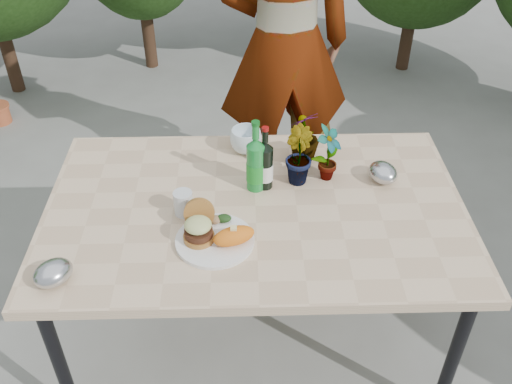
{
  "coord_description": "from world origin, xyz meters",
  "views": [
    {
      "loc": [
        -0.04,
        -1.67,
        2.13
      ],
      "look_at": [
        0.0,
        -0.08,
        0.88
      ],
      "focal_mm": 40.0,
      "sensor_mm": 36.0,
      "label": 1
    }
  ],
  "objects_px": {
    "wine_bottle": "(265,165)",
    "patio_table": "(255,217)",
    "dinner_plate": "(215,240)",
    "person": "(284,45)"
  },
  "relations": [
    {
      "from": "wine_bottle",
      "to": "person",
      "type": "relative_size",
      "value": 0.14
    },
    {
      "from": "dinner_plate",
      "to": "wine_bottle",
      "type": "distance_m",
      "value": 0.38
    },
    {
      "from": "patio_table",
      "to": "dinner_plate",
      "type": "height_order",
      "value": "dinner_plate"
    },
    {
      "from": "wine_bottle",
      "to": "patio_table",
      "type": "bearing_deg",
      "value": -112.67
    },
    {
      "from": "patio_table",
      "to": "wine_bottle",
      "type": "height_order",
      "value": "wine_bottle"
    },
    {
      "from": "dinner_plate",
      "to": "person",
      "type": "distance_m",
      "value": 1.26
    },
    {
      "from": "patio_table",
      "to": "person",
      "type": "xyz_separation_m",
      "value": [
        0.17,
        1.01,
        0.26
      ]
    },
    {
      "from": "person",
      "to": "patio_table",
      "type": "bearing_deg",
      "value": 73.04
    },
    {
      "from": "person",
      "to": "dinner_plate",
      "type": "bearing_deg",
      "value": 67.83
    },
    {
      "from": "patio_table",
      "to": "dinner_plate",
      "type": "relative_size",
      "value": 5.71
    }
  ]
}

